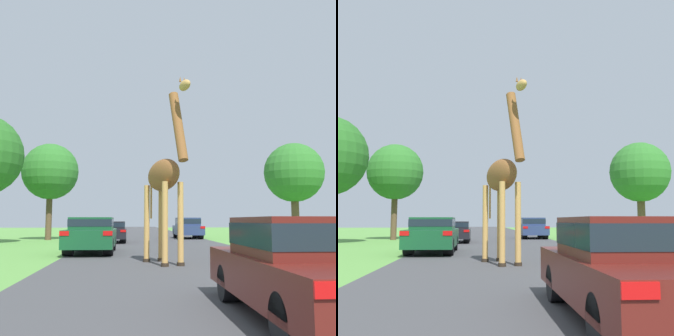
% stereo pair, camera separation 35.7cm
% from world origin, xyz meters
% --- Properties ---
extents(road, '(7.81, 120.00, 0.00)m').
position_xyz_m(road, '(0.00, 30.00, 0.00)').
color(road, '#424244').
rests_on(road, ground).
extents(giraffe_near_road, '(1.32, 2.94, 5.49)m').
position_xyz_m(giraffe_near_road, '(-0.44, 11.53, 2.64)').
color(giraffe_near_road, tan).
rests_on(giraffe_near_road, ground).
extents(car_lead_maroon, '(1.80, 4.49, 1.37)m').
position_xyz_m(car_lead_maroon, '(0.88, 4.20, 0.73)').
color(car_lead_maroon, '#561914').
rests_on(car_lead_maroon, ground).
extents(car_queue_right, '(1.76, 4.08, 1.27)m').
position_xyz_m(car_queue_right, '(-2.59, 24.74, 0.68)').
color(car_queue_right, black).
rests_on(car_queue_right, ground).
extents(car_queue_left, '(1.88, 4.78, 1.45)m').
position_xyz_m(car_queue_left, '(-3.06, 16.30, 0.78)').
color(car_queue_left, '#144C28').
rests_on(car_queue_left, ground).
extents(car_far_ahead, '(1.88, 4.32, 1.54)m').
position_xyz_m(car_far_ahead, '(2.84, 30.13, 0.81)').
color(car_far_ahead, navy).
rests_on(car_far_ahead, ground).
extents(tree_right_cluster, '(4.79, 4.79, 7.60)m').
position_xyz_m(tree_right_cluster, '(11.75, 31.43, 5.16)').
color(tree_right_cluster, brown).
rests_on(tree_right_cluster, ground).
extents(tree_far_right, '(3.91, 3.91, 6.69)m').
position_xyz_m(tree_far_right, '(-7.08, 28.43, 4.70)').
color(tree_far_right, brown).
rests_on(tree_far_right, ground).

